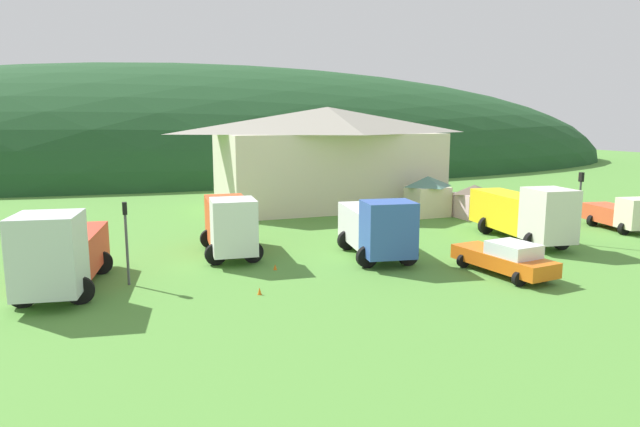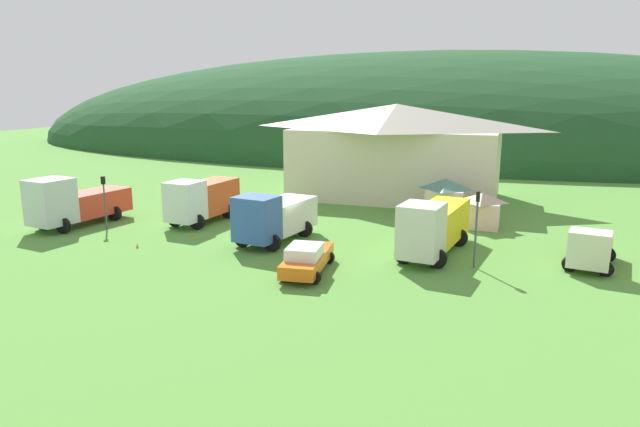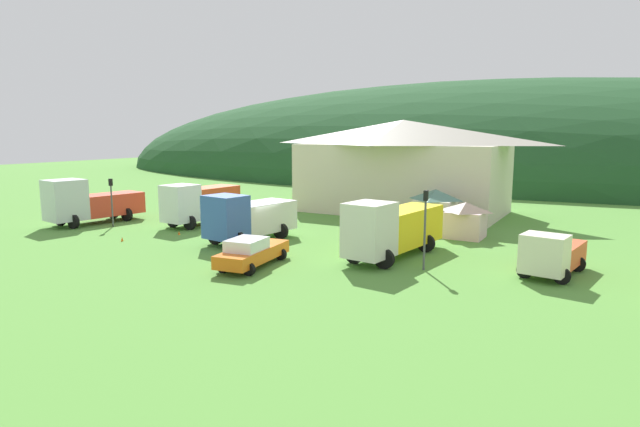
# 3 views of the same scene
# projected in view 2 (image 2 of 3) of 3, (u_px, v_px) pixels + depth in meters

# --- Properties ---
(ground_plane) EXTENTS (200.00, 200.00, 0.00)m
(ground_plane) POSITION_uv_depth(u_px,v_px,m) (282.00, 240.00, 37.38)
(ground_plane) COLOR #518C38
(forested_hill_backdrop) EXTENTS (148.66, 60.00, 31.12)m
(forested_hill_backdrop) POSITION_uv_depth(u_px,v_px,m) (428.00, 149.00, 93.71)
(forested_hill_backdrop) COLOR #1E4723
(forested_hill_backdrop) RESTS_ON ground
(depot_building) EXTENTS (19.23, 10.50, 8.41)m
(depot_building) POSITION_uv_depth(u_px,v_px,m) (396.00, 150.00, 51.18)
(depot_building) COLOR beige
(depot_building) RESTS_ON ground
(play_shed_cream) EXTENTS (3.01, 2.74, 3.07)m
(play_shed_cream) POSITION_uv_depth(u_px,v_px,m) (445.00, 198.00, 43.31)
(play_shed_cream) COLOR beige
(play_shed_cream) RESTS_ON ground
(play_shed_pink) EXTENTS (2.70, 2.59, 2.51)m
(play_shed_pink) POSITION_uv_depth(u_px,v_px,m) (481.00, 210.00, 40.61)
(play_shed_pink) COLOR beige
(play_shed_pink) RESTS_ON ground
(tow_truck_silver) EXTENTS (3.90, 7.80, 3.70)m
(tow_truck_silver) POSITION_uv_depth(u_px,v_px,m) (73.00, 202.00, 40.79)
(tow_truck_silver) COLOR silver
(tow_truck_silver) RESTS_ON ground
(heavy_rig_white) EXTENTS (3.34, 6.76, 3.36)m
(heavy_rig_white) POSITION_uv_depth(u_px,v_px,m) (201.00, 198.00, 41.95)
(heavy_rig_white) COLOR white
(heavy_rig_white) RESTS_ON ground
(box_truck_blue) EXTENTS (3.85, 6.91, 3.33)m
(box_truck_blue) POSITION_uv_depth(u_px,v_px,m) (274.00, 216.00, 36.61)
(box_truck_blue) COLOR #3356AD
(box_truck_blue) RESTS_ON ground
(flatbed_truck_yellow) EXTENTS (3.66, 8.59, 3.54)m
(flatbed_truck_yellow) POSITION_uv_depth(u_px,v_px,m) (434.00, 225.00, 33.82)
(flatbed_truck_yellow) COLOR silver
(flatbed_truck_yellow) RESTS_ON ground
(light_truck_cream) EXTENTS (3.04, 5.30, 2.34)m
(light_truck_cream) POSITION_uv_depth(u_px,v_px,m) (590.00, 247.00, 31.55)
(light_truck_cream) COLOR beige
(light_truck_cream) RESTS_ON ground
(service_pickup_orange) EXTENTS (2.71, 5.51, 1.66)m
(service_pickup_orange) POSITION_uv_depth(u_px,v_px,m) (307.00, 258.00, 30.61)
(service_pickup_orange) COLOR orange
(service_pickup_orange) RESTS_ON ground
(traffic_light_west) EXTENTS (0.20, 0.32, 3.76)m
(traffic_light_west) POSITION_uv_depth(u_px,v_px,m) (104.00, 196.00, 39.96)
(traffic_light_west) COLOR #4C4C51
(traffic_light_west) RESTS_ON ground
(traffic_light_east) EXTENTS (0.20, 0.32, 4.30)m
(traffic_light_east) POSITION_uv_depth(u_px,v_px,m) (477.00, 221.00, 31.19)
(traffic_light_east) COLOR #4C4C51
(traffic_light_east) RESTS_ON ground
(traffic_cone_near_pickup) EXTENTS (0.36, 0.36, 0.57)m
(traffic_cone_near_pickup) POSITION_uv_depth(u_px,v_px,m) (192.00, 236.00, 38.37)
(traffic_cone_near_pickup) COLOR orange
(traffic_cone_near_pickup) RESTS_ON ground
(traffic_cone_mid_row) EXTENTS (0.36, 0.36, 0.62)m
(traffic_cone_mid_row) POSITION_uv_depth(u_px,v_px,m) (137.00, 248.00, 35.61)
(traffic_cone_mid_row) COLOR orange
(traffic_cone_mid_row) RESTS_ON ground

